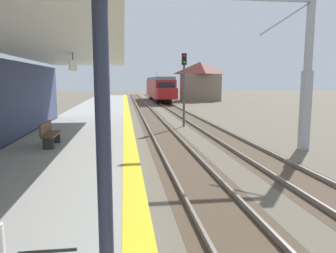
{
  "coord_description": "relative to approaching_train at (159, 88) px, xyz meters",
  "views": [
    {
      "loc": [
        -0.43,
        0.46,
        3.28
      ],
      "look_at": [
        0.7,
        8.76,
        2.1
      ],
      "focal_mm": 34.63,
      "sensor_mm": 36.0,
      "label": 1
    }
  ],
  "objects": [
    {
      "name": "platform_bench",
      "position": [
        -8.47,
        -40.55,
        -0.8
      ],
      "size": [
        0.45,
        1.6,
        0.88
      ],
      "color": "brown",
      "rests_on": "station_platform"
    },
    {
      "name": "rail_signal_post",
      "position": [
        -1.5,
        -29.92,
        1.02
      ],
      "size": [
        0.32,
        0.34,
        5.2
      ],
      "color": "#4C4C4C",
      "rests_on": "ground"
    },
    {
      "name": "catenary_pylon_far_side",
      "position": [
        2.51,
        -38.41,
        1.43
      ],
      "size": [
        5.0,
        0.4,
        7.5
      ],
      "color": "#9EA3A8",
      "rests_on": "ground"
    },
    {
      "name": "station_platform",
      "position": [
        -7.8,
        -37.21,
        -1.73
      ],
      "size": [
        5.0,
        80.0,
        0.91
      ],
      "color": "#999993",
      "rests_on": "ground"
    },
    {
      "name": "track_pair_middle",
      "position": [
        -0.0,
        -33.21,
        -2.13
      ],
      "size": [
        2.34,
        120.0,
        0.16
      ],
      "color": "#4C3D2D",
      "rests_on": "ground"
    },
    {
      "name": "track_pair_nearest_platform",
      "position": [
        -3.4,
        -33.21,
        -2.13
      ],
      "size": [
        2.34,
        120.0,
        0.16
      ],
      "color": "#4C3D2D",
      "rests_on": "ground"
    },
    {
      "name": "approaching_train",
      "position": [
        0.0,
        0.0,
        0.0
      ],
      "size": [
        2.93,
        19.6,
        4.76
      ],
      "color": "maroon",
      "rests_on": "ground"
    },
    {
      "name": "distant_trackside_house",
      "position": [
        6.85,
        0.38,
        1.16
      ],
      "size": [
        6.6,
        5.28,
        6.4
      ],
      "color": "#7F705B",
      "rests_on": "ground"
    }
  ]
}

